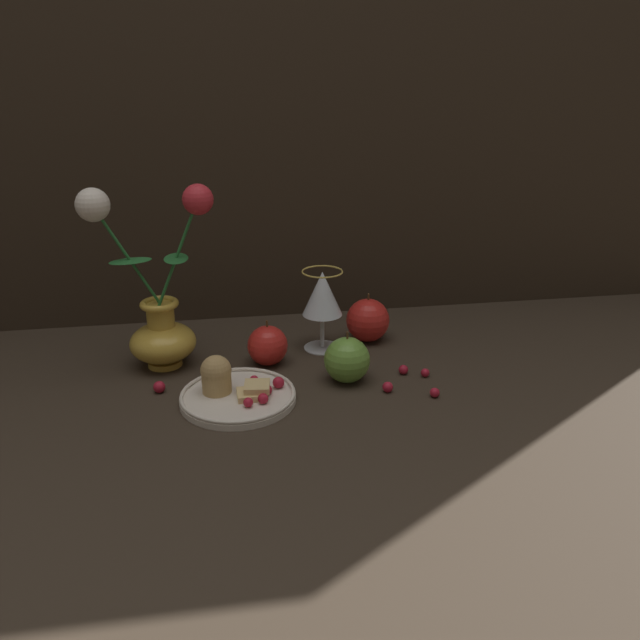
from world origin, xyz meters
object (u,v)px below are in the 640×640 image
apple_near_glass (268,345)px  plate_with_pastries (234,391)px  vase (158,311)px  apple_at_table_edge (368,320)px  apple_beside_vase (347,360)px  wine_glass (322,296)px

apple_near_glass → plate_with_pastries: bearing=-117.5°
vase → apple_at_table_edge: (0.38, 0.05, -0.06)m
apple_beside_vase → apple_at_table_edge: 0.18m
wine_glass → apple_at_table_edge: bearing=13.9°
wine_glass → apple_beside_vase: size_ratio=1.70×
apple_at_table_edge → plate_with_pastries: bearing=-142.9°
apple_beside_vase → apple_at_table_edge: apple_at_table_edge is taller
apple_at_table_edge → apple_near_glass: bearing=-159.3°
plate_with_pastries → apple_at_table_edge: bearing=37.1°
wine_glass → apple_beside_vase: wine_glass is taller
vase → apple_beside_vase: bearing=-19.9°
wine_glass → plate_with_pastries: bearing=-134.2°
apple_near_glass → apple_at_table_edge: (0.20, 0.07, 0.01)m
wine_glass → apple_near_glass: bearing=-154.0°
wine_glass → apple_near_glass: wine_glass is taller
apple_beside_vase → vase: bearing=160.1°
vase → apple_near_glass: (0.18, -0.02, -0.07)m
apple_near_glass → vase: bearing=172.5°
vase → apple_at_table_edge: 0.39m
vase → apple_beside_vase: 0.33m
plate_with_pastries → apple_beside_vase: size_ratio=2.05×
plate_with_pastries → wine_glass: 0.26m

